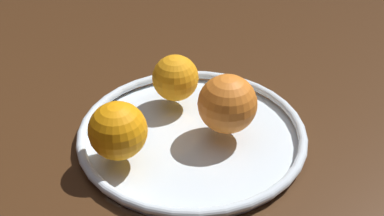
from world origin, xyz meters
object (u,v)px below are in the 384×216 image
orange_center (227,104)px  orange_front_left (118,131)px  fruit_bowl (192,133)px  orange_back_right (175,78)px

orange_center → orange_front_left: orange_center is taller
fruit_bowl → orange_back_right: bearing=139.2°
fruit_bowl → orange_center: (3.84, 2.12, 4.61)cm
orange_back_right → orange_front_left: bearing=-86.5°
orange_front_left → orange_back_right: 13.61cm
orange_center → orange_front_left: bearing=-127.7°
orange_center → orange_back_right: (-9.32, 2.62, -0.53)cm
fruit_bowl → orange_center: bearing=28.9°
fruit_bowl → orange_back_right: orange_back_right is taller
orange_front_left → orange_back_right: bearing=93.5°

